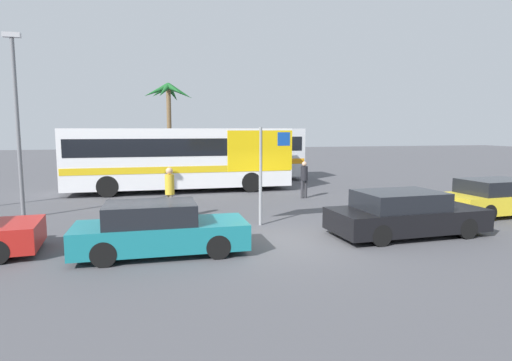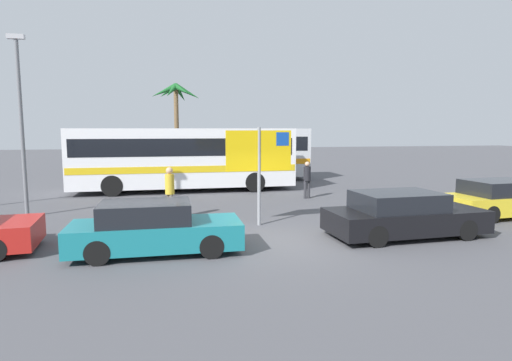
# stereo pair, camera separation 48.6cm
# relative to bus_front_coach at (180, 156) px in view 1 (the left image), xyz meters

# --- Properties ---
(ground) EXTENTS (120.00, 120.00, 0.00)m
(ground) POSITION_rel_bus_front_coach_xyz_m (2.36, -10.66, -1.78)
(ground) COLOR #4C4C51
(bus_front_coach) EXTENTS (11.02, 2.70, 3.17)m
(bus_front_coach) POSITION_rel_bus_front_coach_xyz_m (0.00, 0.00, 0.00)
(bus_front_coach) COLOR white
(bus_front_coach) RESTS_ON ground
(bus_rear_coach) EXTENTS (11.02, 2.70, 3.17)m
(bus_rear_coach) POSITION_rel_bus_front_coach_xyz_m (2.14, 3.90, 0.00)
(bus_rear_coach) COLOR silver
(bus_rear_coach) RESTS_ON ground
(ferry_sign) EXTENTS (2.19, 0.28, 3.20)m
(ferry_sign) POSITION_rel_bus_front_coach_xyz_m (2.12, -8.46, 0.54)
(ferry_sign) COLOR gray
(ferry_sign) RESTS_ON ground
(car_black) EXTENTS (4.65, 2.11, 1.32)m
(car_black) POSITION_rel_bus_front_coach_xyz_m (5.90, -10.77, -1.15)
(car_black) COLOR black
(car_black) RESTS_ON ground
(car_yellow) EXTENTS (4.66, 2.13, 1.32)m
(car_yellow) POSITION_rel_bus_front_coach_xyz_m (11.02, -8.88, -1.15)
(car_yellow) COLOR yellow
(car_yellow) RESTS_ON ground
(car_teal) EXTENTS (4.26, 1.66, 1.32)m
(car_teal) POSITION_rel_bus_front_coach_xyz_m (-1.22, -11.04, -1.15)
(car_teal) COLOR #19757F
(car_teal) RESTS_ON ground
(pedestrian_near_sign) EXTENTS (0.32, 0.32, 1.68)m
(pedestrian_near_sign) POSITION_rel_bus_front_coach_xyz_m (5.35, -3.60, -0.79)
(pedestrian_near_sign) COLOR #2D2D33
(pedestrian_near_sign) RESTS_ON ground
(pedestrian_crossing_lot) EXTENTS (0.32, 0.32, 1.83)m
(pedestrian_crossing_lot) POSITION_rel_bus_front_coach_xyz_m (-0.78, -6.89, -0.70)
(pedestrian_crossing_lot) COLOR #706656
(pedestrian_crossing_lot) RESTS_ON ground
(lamp_post_left_side) EXTENTS (0.56, 0.20, 6.38)m
(lamp_post_left_side) POSITION_rel_bus_front_coach_xyz_m (-5.84, -5.44, 1.73)
(lamp_post_left_side) COLOR slate
(lamp_post_left_side) RESTS_ON ground
(palm_tree_seaside) EXTENTS (3.54, 3.37, 6.36)m
(palm_tree_seaside) POSITION_rel_bus_front_coach_xyz_m (-0.19, 9.10, 3.37)
(palm_tree_seaside) COLOR brown
(palm_tree_seaside) RESTS_ON ground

